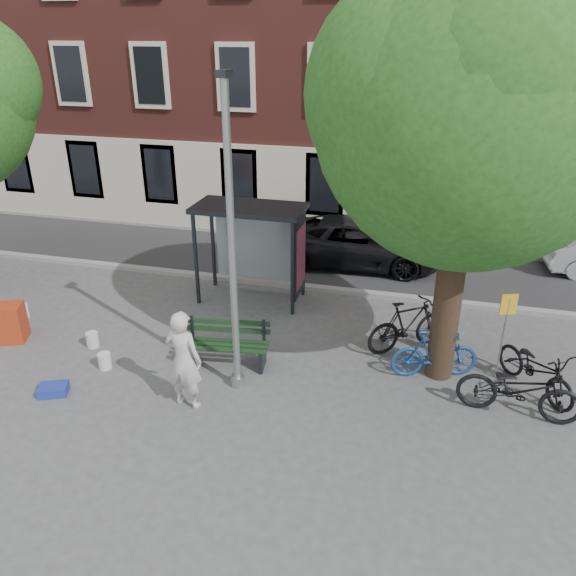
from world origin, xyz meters
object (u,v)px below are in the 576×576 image
(notice_sign, at_px, (506,318))
(painter, at_px, (184,360))
(bike_d, at_px, (408,325))
(bench, at_px, (226,346))
(bike_a, at_px, (519,389))
(bus_shelter, at_px, (265,232))
(red_stand, at_px, (4,323))
(bike_c, at_px, (536,369))
(lamppost, at_px, (232,261))
(bike_b, at_px, (435,353))
(car_dark, at_px, (358,242))

(notice_sign, bearing_deg, painter, -175.40)
(painter, relative_size, bike_d, 0.99)
(bench, bearing_deg, bike_d, 15.36)
(bike_a, bearing_deg, bus_shelter, 63.45)
(bus_shelter, bearing_deg, red_stand, -144.96)
(bench, bearing_deg, notice_sign, 1.11)
(bus_shelter, distance_m, notice_sign, 6.30)
(bike_c, bearing_deg, painter, 162.03)
(lamppost, xyz_separation_m, bus_shelter, (-0.61, 4.11, -0.87))
(bus_shelter, height_order, bench, bus_shelter)
(lamppost, distance_m, notice_sign, 5.61)
(bike_b, relative_size, car_dark, 0.35)
(lamppost, distance_m, bike_b, 4.68)
(bike_d, bearing_deg, bike_c, -148.76)
(notice_sign, bearing_deg, red_stand, 168.10)
(bike_b, xyz_separation_m, car_dark, (-2.45, 5.87, 0.17))
(bike_c, bearing_deg, bus_shelter, 120.49)
(lamppost, xyz_separation_m, car_dark, (1.43, 7.26, -2.06))
(bike_a, xyz_separation_m, red_stand, (-11.34, -0.02, -0.14))
(car_dark, bearing_deg, bike_c, -145.67)
(painter, relative_size, bike_a, 0.91)
(bike_d, relative_size, notice_sign, 1.06)
(bus_shelter, xyz_separation_m, bike_d, (3.87, -1.73, -1.30))
(bus_shelter, relative_size, notice_sign, 1.46)
(bike_b, bearing_deg, lamppost, 92.42)
(bike_a, relative_size, bike_c, 1.11)
(bus_shelter, bearing_deg, car_dark, 57.10)
(bus_shelter, distance_m, bench, 3.68)
(car_dark, bearing_deg, bike_b, -159.91)
(red_stand, bearing_deg, bus_shelter, 35.04)
(painter, relative_size, red_stand, 2.27)
(lamppost, distance_m, bus_shelter, 4.24)
(painter, bearing_deg, lamppost, -123.27)
(red_stand, bearing_deg, lamppost, -3.77)
(bench, xyz_separation_m, bike_c, (6.37, 0.60, 0.09))
(bench, xyz_separation_m, red_stand, (-5.40, -0.35, 0.01))
(bike_b, bearing_deg, notice_sign, -95.37)
(bike_a, bearing_deg, red_stand, 95.00)
(painter, xyz_separation_m, red_stand, (-5.16, 1.25, -0.57))
(lamppost, relative_size, bus_shelter, 2.14)
(lamppost, xyz_separation_m, bike_a, (5.43, 0.41, -2.20))
(painter, height_order, bench, painter)
(bike_b, bearing_deg, bike_a, -139.24)
(red_stand, bearing_deg, bike_b, 5.82)
(painter, bearing_deg, bike_b, -146.44)
(painter, relative_size, bike_c, 1.01)
(bench, bearing_deg, lamppost, -63.60)
(car_dark, bearing_deg, bike_a, -152.19)
(bike_c, distance_m, notice_sign, 1.16)
(bus_shelter, height_order, painter, bus_shelter)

